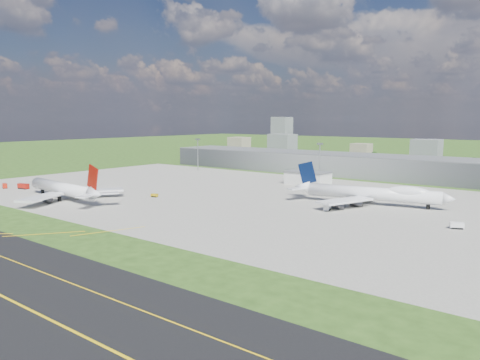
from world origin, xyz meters
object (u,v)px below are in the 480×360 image
Objects in this scene: airliner_red_twin at (65,189)px; airliner_blue_quad at (372,194)px; fire_truck at (23,186)px; crash_tender at (5,186)px; van_white_near at (327,208)px; tug_yellow at (155,195)px; van_white_far at (457,226)px.

airliner_red_twin is 155.57m from airliner_blue_quad.
airliner_red_twin reaches higher than fire_truck.
fire_truck is at bearing 46.70° from crash_tender.
crash_tender is (-11.68, -5.53, -0.14)m from fire_truck.
airliner_blue_quad is at bearing -37.41° from van_white_near.
airliner_red_twin is at bearing -18.51° from fire_truck.
tug_yellow is 93.13m from van_white_near.
fire_truck is (-183.71, -79.46, -3.97)m from airliner_blue_quad.
crash_tender is at bearing -167.78° from fire_truck.
van_white_near is at bearing -1.62° from tug_yellow.
fire_truck is at bearing -177.45° from tug_yellow.
fire_truck is (-53.08, 5.03, -3.80)m from airliner_red_twin.
crash_tender is 101.20m from tug_yellow.
tug_yellow is at bearing 165.16° from van_white_far.
airliner_red_twin is 53.46m from fire_truck.
tug_yellow is (-100.23, -50.55, -4.65)m from airliner_blue_quad.
airliner_blue_quad is 112.35m from tug_yellow.
van_white_far is at bearing -0.51° from fire_truck.
van_white_near is at bearing 3.86° from fire_truck.
airliner_blue_quad is at bearing 10.29° from fire_truck.
van_white_near reaches higher than van_white_far.
airliner_red_twin reaches higher than van_white_near.
tug_yellow is 147.45m from van_white_far.
fire_truck is 234.88m from van_white_far.
van_white_far is (45.52, -28.25, -4.30)m from airliner_blue_quad.
van_white_near is at bearing -121.91° from airliner_blue_quad.
fire_truck is at bearing -0.26° from airliner_red_twin.
airliner_blue_quad is 213.12m from crash_tender.
crash_tender is 1.05× the size of van_white_near.
airliner_blue_quad is 12.66× the size of crash_tender.
airliner_red_twin is 18.31× the size of tug_yellow.
airliner_red_twin reaches higher than airliner_blue_quad.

